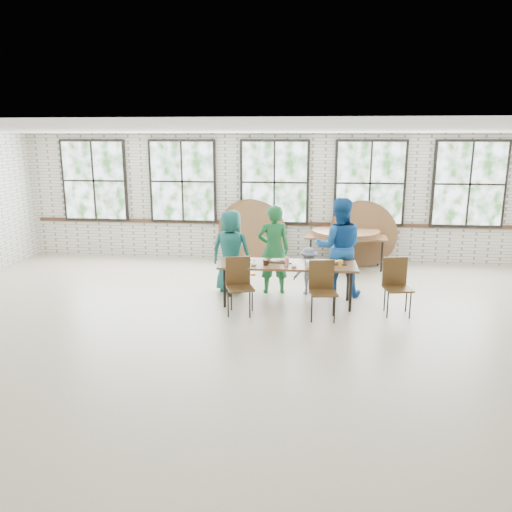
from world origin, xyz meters
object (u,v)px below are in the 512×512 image
at_px(storage_table, 346,238).
at_px(dining_table, 288,266).
at_px(chair_near_left, 239,281).
at_px(chair_near_right, 322,285).

bearing_deg(storage_table, dining_table, -109.97).
relative_size(dining_table, chair_near_left, 2.53).
height_order(chair_near_left, storage_table, chair_near_left).
bearing_deg(chair_near_left, storage_table, 38.98).
xyz_separation_m(chair_near_right, storage_table, (0.59, 3.31, 0.13)).
distance_m(dining_table, chair_near_right, 0.87).
height_order(dining_table, storage_table, same).
relative_size(chair_near_right, storage_table, 0.51).
relative_size(chair_near_left, chair_near_right, 1.00).
distance_m(dining_table, storage_table, 2.94).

